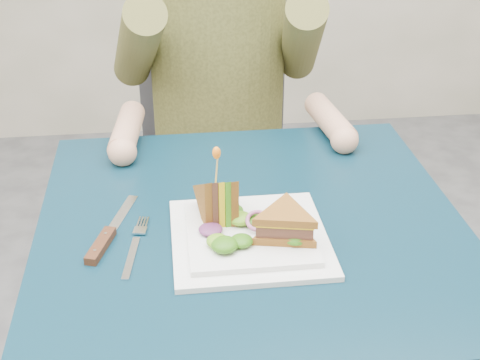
{
  "coord_description": "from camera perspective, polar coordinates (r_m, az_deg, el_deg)",
  "views": [
    {
      "loc": [
        -0.14,
        -0.99,
        1.37
      ],
      "look_at": [
        -0.02,
        -0.01,
        0.82
      ],
      "focal_mm": 50.0,
      "sensor_mm": 36.0,
      "label": 1
    }
  ],
  "objects": [
    {
      "name": "fork",
      "position": [
        1.12,
        -9.0,
        -5.74
      ],
      "size": [
        0.04,
        0.18,
        0.01
      ],
      "color": "silver",
      "rests_on": "table"
    },
    {
      "name": "chair",
      "position": [
        1.92,
        -2.05,
        3.5
      ],
      "size": [
        0.42,
        0.4,
        0.93
      ],
      "color": "#47474C",
      "rests_on": "ground"
    },
    {
      "name": "toothpick",
      "position": [
        1.1,
        -2.0,
        1.03
      ],
      "size": [
        0.01,
        0.01,
        0.06
      ],
      "primitive_type": "cylinder",
      "rotation": [
        0.14,
        0.07,
        0.0
      ],
      "color": "tan",
      "rests_on": "sandwich_upright"
    },
    {
      "name": "knife",
      "position": [
        1.15,
        -11.46,
        -4.98
      ],
      "size": [
        0.08,
        0.22,
        0.02
      ],
      "color": "silver",
      "rests_on": "table"
    },
    {
      "name": "sandwich_upright",
      "position": [
        1.13,
        -1.94,
        -1.83
      ],
      "size": [
        0.08,
        0.12,
        0.12
      ],
      "color": "brown",
      "rests_on": "plate"
    },
    {
      "name": "onion_ring",
      "position": [
        1.12,
        1.55,
        -3.51
      ],
      "size": [
        0.04,
        0.04,
        0.02
      ],
      "primitive_type": "torus",
      "rotation": [
        0.44,
        0.0,
        0.0
      ],
      "color": "#9E4C7A",
      "rests_on": "plate"
    },
    {
      "name": "plate",
      "position": [
        1.13,
        0.81,
        -4.81
      ],
      "size": [
        0.26,
        0.26,
        0.02
      ],
      "color": "white",
      "rests_on": "table"
    },
    {
      "name": "sandwich_flat",
      "position": [
        1.09,
        3.87,
        -3.76
      ],
      "size": [
        0.14,
        0.14,
        0.05
      ],
      "color": "brown",
      "rests_on": "plate"
    },
    {
      "name": "lettuce_spill",
      "position": [
        1.12,
        1.01,
        -3.62
      ],
      "size": [
        0.15,
        0.13,
        0.02
      ],
      "primitive_type": null,
      "color": "#337A14",
      "rests_on": "plate"
    },
    {
      "name": "toothpick_frill",
      "position": [
        1.09,
        -2.02,
        2.33
      ],
      "size": [
        0.01,
        0.01,
        0.02
      ],
      "primitive_type": "ellipsoid",
      "color": "orange",
      "rests_on": "sandwich_upright"
    },
    {
      "name": "diner",
      "position": [
        1.68,
        -1.92,
        13.42
      ],
      "size": [
        0.54,
        0.59,
        0.74
      ],
      "color": "#4B4B22",
      "rests_on": "chair"
    },
    {
      "name": "table",
      "position": [
        1.23,
        0.94,
        -6.57
      ],
      "size": [
        0.75,
        0.75,
        0.73
      ],
      "color": "black",
      "rests_on": "ground"
    }
  ]
}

